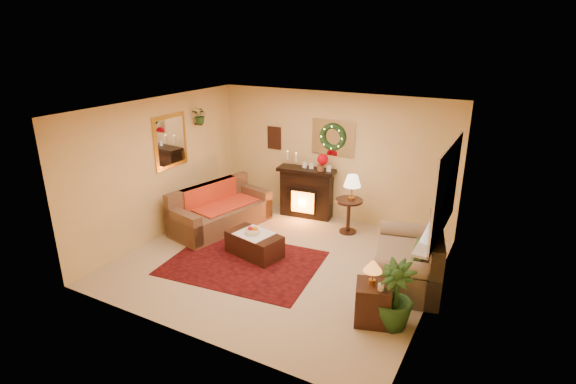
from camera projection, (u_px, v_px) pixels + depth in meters
The scene contains 31 objects.
floor at pixel (278, 262), 7.63m from camera, with size 5.00×5.00×0.00m, color beige.
ceiling at pixel (277, 108), 6.75m from camera, with size 5.00×5.00×0.00m, color white.
wall_back at pixel (333, 157), 9.05m from camera, with size 5.00×5.00×0.00m, color #EFD88C.
wall_front at pixel (184, 245), 5.33m from camera, with size 5.00×5.00×0.00m, color #EFD88C.
wall_left at pixel (161, 168), 8.31m from camera, with size 4.50×4.50×0.00m, color #EFD88C.
wall_right at pixel (438, 219), 6.07m from camera, with size 4.50×4.50×0.00m, color #EFD88C.
area_rug at pixel (243, 263), 7.58m from camera, with size 2.47×1.85×0.01m, color #510913.
sofa at pixel (221, 208), 8.81m from camera, with size 0.88×2.00×0.86m, color #47321E.
red_throw at pixel (223, 204), 8.94m from camera, with size 0.80×1.30×0.02m, color red.
fireplace at pixel (307, 191), 9.34m from camera, with size 1.07×0.34×0.98m, color black.
poinsettia at pixel (323, 159), 8.88m from camera, with size 0.22×0.22×0.22m, color #C8000D.
mantel_candle_a at pixel (288, 156), 9.31m from camera, with size 0.06×0.06×0.17m, color beige.
mantel_candle_b at pixel (296, 158), 9.16m from camera, with size 0.06×0.06×0.18m, color white.
mantel_mirror at pixel (333, 138), 8.90m from camera, with size 0.92×0.02×0.72m, color white.
wreath at pixel (332, 137), 8.86m from camera, with size 0.55×0.55×0.11m, color #194719.
wall_art at pixel (274, 138), 9.55m from camera, with size 0.32×0.03×0.48m, color #381E11.
gold_mirror at pixel (170, 141), 8.40m from camera, with size 0.03×0.84×1.00m, color gold.
hanging_plant at pixel (201, 123), 8.88m from camera, with size 0.33×0.28×0.36m, color #194719.
loveseat at pixel (408, 256), 6.93m from camera, with size 0.94×1.62×0.94m, color #A99A8E.
window_frame at pixel (446, 190), 6.45m from camera, with size 0.03×1.86×1.36m, color white.
window_glass at pixel (445, 189), 6.45m from camera, with size 0.02×1.70×1.22m, color black.
window_sill at pixel (434, 231), 6.72m from camera, with size 0.22×1.86×0.04m, color white.
mini_tree at pixel (428, 232), 6.30m from camera, with size 0.21×0.21×0.31m, color silver.
sill_plant at pixel (444, 203), 7.21m from camera, with size 0.27×0.21×0.49m, color #123310.
side_table_round at pixel (348, 217), 8.64m from camera, with size 0.52×0.52×0.68m, color #3D180F.
lamp_cream at pixel (352, 190), 8.45m from camera, with size 0.33×0.33×0.50m, color #FFE0B2.
end_table_square at pixel (373, 304), 5.99m from camera, with size 0.46×0.46×0.56m, color black.
lamp_tiffany at pixel (373, 271), 5.86m from camera, with size 0.25×0.25×0.37m, color #F49C35.
coffee_table at pixel (254, 244), 7.79m from camera, with size 0.96×0.53×0.40m, color #492018.
fruit_bowl at pixel (252, 231), 7.72m from camera, with size 0.25×0.25×0.06m, color beige.
floor_palm at pixel (394, 296), 5.83m from camera, with size 1.58×1.58×2.82m, color #275E2F.
Camera 1 is at (3.37, -5.88, 3.70)m, focal length 28.00 mm.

